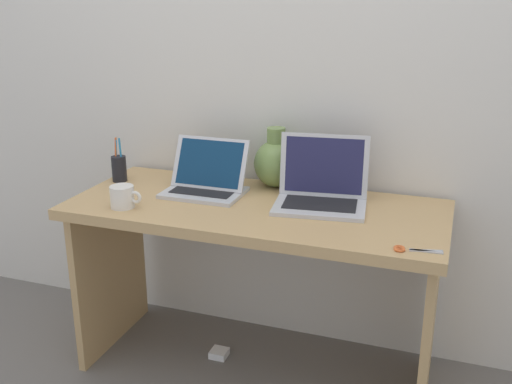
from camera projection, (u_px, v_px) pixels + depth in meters
ground_plane at (256, 367)px, 2.43m from camera, size 6.00×6.00×0.00m
back_wall at (285, 60)px, 2.36m from camera, size 4.40×0.04×2.40m
desk at (256, 243)px, 2.26m from camera, size 1.39×0.60×0.71m
laptop_left at (207, 179)px, 2.33m from camera, size 0.30×0.22×0.20m
laptop_right at (322, 187)px, 2.20m from camera, size 0.36×0.29×0.25m
green_vase at (276, 162)px, 2.39m from camera, size 0.18×0.18×0.24m
coffee_mug at (123, 197)px, 2.17m from camera, size 0.12×0.09×0.08m
pen_cup at (119, 168)px, 2.47m from camera, size 0.06×0.06×0.18m
scissors at (409, 249)px, 1.82m from camera, size 0.15×0.06×0.01m
power_brick at (219, 353)px, 2.50m from camera, size 0.07×0.07×0.03m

